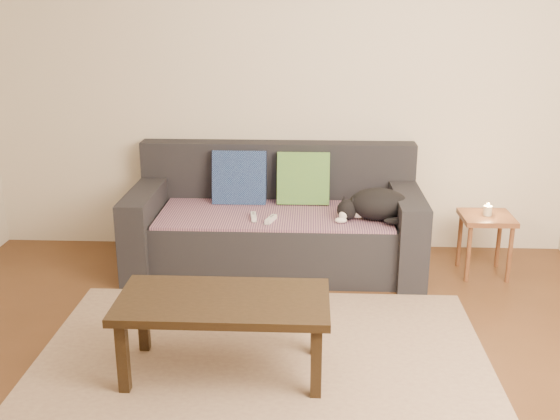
{
  "coord_description": "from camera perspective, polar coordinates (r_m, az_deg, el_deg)",
  "views": [
    {
      "loc": [
        0.25,
        -3.01,
        1.9
      ],
      "look_at": [
        0.05,
        1.2,
        0.55
      ],
      "focal_mm": 42.0,
      "sensor_mm": 36.0,
      "label": 1
    }
  ],
  "objects": [
    {
      "name": "ground",
      "position": [
        3.56,
        -1.76,
        -14.43
      ],
      "size": [
        4.5,
        4.5,
        0.0
      ],
      "primitive_type": "plane",
      "color": "brown",
      "rests_on": "ground"
    },
    {
      "name": "back_wall",
      "position": [
        5.05,
        -0.15,
        10.94
      ],
      "size": [
        4.5,
        0.04,
        2.6
      ],
      "primitive_type": "cube",
      "color": "beige",
      "rests_on": "ground"
    },
    {
      "name": "sofa",
      "position": [
        4.85,
        -0.38,
        -1.36
      ],
      "size": [
        2.1,
        0.94,
        0.87
      ],
      "color": "#232328",
      "rests_on": "ground"
    },
    {
      "name": "throw_blanket",
      "position": [
        4.73,
        -0.45,
        -0.34
      ],
      "size": [
        1.66,
        0.74,
        0.02
      ],
      "primitive_type": "cube",
      "color": "#3F294D",
      "rests_on": "sofa"
    },
    {
      "name": "cushion_navy",
      "position": [
        4.94,
        -3.55,
        2.84
      ],
      "size": [
        0.4,
        0.18,
        0.41
      ],
      "primitive_type": "cube",
      "rotation": [
        -0.2,
        0.0,
        0.0
      ],
      "color": "#0F1A41",
      "rests_on": "throw_blanket"
    },
    {
      "name": "cushion_green",
      "position": [
        4.91,
        2.04,
        2.78
      ],
      "size": [
        0.39,
        0.18,
        0.4
      ],
      "primitive_type": "cube",
      "rotation": [
        -0.21,
        0.0,
        0.0
      ],
      "color": "#0C4D4A",
      "rests_on": "throw_blanket"
    },
    {
      "name": "cat",
      "position": [
        4.6,
        8.33,
        0.45
      ],
      "size": [
        0.57,
        0.45,
        0.22
      ],
      "rotation": [
        0.0,
        0.0,
        -0.43
      ],
      "color": "black",
      "rests_on": "throw_blanket"
    },
    {
      "name": "wii_remote_a",
      "position": [
        4.59,
        -2.32,
        -0.58
      ],
      "size": [
        0.06,
        0.15,
        0.03
      ],
      "primitive_type": "cube",
      "rotation": [
        0.0,
        0.0,
        1.71
      ],
      "color": "white",
      "rests_on": "throw_blanket"
    },
    {
      "name": "wii_remote_b",
      "position": [
        4.53,
        -0.81,
        -0.81
      ],
      "size": [
        0.08,
        0.15,
        0.03
      ],
      "primitive_type": "cube",
      "rotation": [
        0.0,
        0.0,
        1.26
      ],
      "color": "white",
      "rests_on": "throw_blanket"
    },
    {
      "name": "side_table",
      "position": [
        4.89,
        17.51,
        -1.31
      ],
      "size": [
        0.36,
        0.36,
        0.45
      ],
      "color": "brown",
      "rests_on": "ground"
    },
    {
      "name": "candle",
      "position": [
        4.86,
        17.63,
        -0.02
      ],
      "size": [
        0.06,
        0.06,
        0.09
      ],
      "color": "beige",
      "rests_on": "side_table"
    },
    {
      "name": "rug",
      "position": [
        3.69,
        -1.58,
        -13.12
      ],
      "size": [
        2.5,
        1.8,
        0.01
      ],
      "primitive_type": "cube",
      "color": "tan",
      "rests_on": "ground"
    },
    {
      "name": "coffee_table",
      "position": [
        3.44,
        -4.96,
        -8.48
      ],
      "size": [
        1.1,
        0.55,
        0.44
      ],
      "color": "black",
      "rests_on": "rug"
    }
  ]
}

